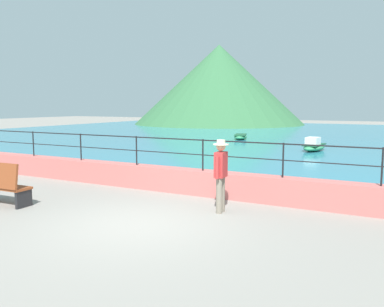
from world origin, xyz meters
TOP-DOWN VIEW (x-y plane):
  - ground_plane at (0.00, 0.00)m, footprint 120.00×120.00m
  - promenade_wall at (0.00, 3.20)m, footprint 20.00×0.56m
  - railing at (0.00, 3.20)m, footprint 18.44×0.04m
  - lake_water at (0.00, 25.84)m, footprint 64.00×44.32m
  - hill_main at (-16.37, 41.04)m, footprint 22.07×22.07m
  - person_walking at (1.21, 1.71)m, footprint 0.38×0.57m
  - boat_1 at (-5.39, 20.35)m, footprint 1.48×2.46m
  - boat_3 at (0.79, 15.30)m, footprint 1.19×2.40m

SIDE VIEW (x-z plane):
  - ground_plane at x=0.00m, z-range 0.00..0.00m
  - lake_water at x=0.00m, z-range 0.00..0.06m
  - boat_1 at x=-5.39m, z-range 0.08..0.44m
  - boat_3 at x=0.79m, z-range -0.05..0.71m
  - promenade_wall at x=0.00m, z-range 0.00..0.70m
  - person_walking at x=1.21m, z-range 0.10..1.85m
  - railing at x=0.00m, z-range 0.89..1.79m
  - hill_main at x=-16.37m, z-range 0.00..10.26m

